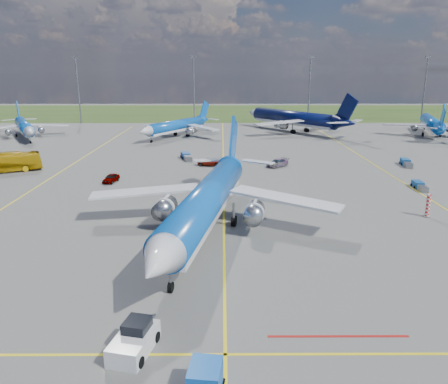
{
  "coord_description": "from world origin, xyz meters",
  "views": [
    {
      "loc": [
        -0.18,
        -44.84,
        18.14
      ],
      "look_at": [
        0.02,
        5.53,
        4.0
      ],
      "focal_mm": 35.0,
      "sensor_mm": 36.0,
      "label": 1
    }
  ],
  "objects_px": {
    "main_airliner": "(207,232)",
    "bg_jet_nnw": "(177,137)",
    "uld_container": "(205,380)",
    "warning_post": "(428,205)",
    "service_car_c": "(277,163)",
    "baggage_tug_w": "(419,186)",
    "pushback_tug": "(135,340)",
    "apron_bus": "(4,163)",
    "service_car_a": "(111,178)",
    "baggage_tug_c": "(186,156)",
    "bg_jet_ne": "(430,135)",
    "bg_jet_nw": "(26,138)",
    "service_car_b": "(210,162)",
    "bg_jet_n": "(292,132)",
    "baggage_tug_e": "(406,163)"
  },
  "relations": [
    {
      "from": "main_airliner",
      "to": "bg_jet_nnw",
      "type": "bearing_deg",
      "value": 109.0
    },
    {
      "from": "uld_container",
      "to": "warning_post",
      "type": "bearing_deg",
      "value": 56.27
    },
    {
      "from": "service_car_c",
      "to": "baggage_tug_w",
      "type": "distance_m",
      "value": 26.25
    },
    {
      "from": "baggage_tug_w",
      "to": "main_airliner",
      "type": "bearing_deg",
      "value": -145.46
    },
    {
      "from": "pushback_tug",
      "to": "apron_bus",
      "type": "bearing_deg",
      "value": 135.76
    },
    {
      "from": "uld_container",
      "to": "service_car_c",
      "type": "height_order",
      "value": "uld_container"
    },
    {
      "from": "baggage_tug_w",
      "to": "pushback_tug",
      "type": "bearing_deg",
      "value": -127.55
    },
    {
      "from": "pushback_tug",
      "to": "service_car_a",
      "type": "height_order",
      "value": "pushback_tug"
    },
    {
      "from": "baggage_tug_c",
      "to": "bg_jet_ne",
      "type": "bearing_deg",
      "value": 12.9
    },
    {
      "from": "service_car_c",
      "to": "pushback_tug",
      "type": "bearing_deg",
      "value": -57.86
    },
    {
      "from": "main_airliner",
      "to": "pushback_tug",
      "type": "distance_m",
      "value": 22.41
    },
    {
      "from": "main_airliner",
      "to": "apron_bus",
      "type": "relative_size",
      "value": 3.38
    },
    {
      "from": "bg_jet_ne",
      "to": "apron_bus",
      "type": "xyz_separation_m",
      "value": [
        -99.85,
        -46.88,
        1.77
      ]
    },
    {
      "from": "bg_jet_nw",
      "to": "baggage_tug_w",
      "type": "relative_size",
      "value": 7.25
    },
    {
      "from": "baggage_tug_w",
      "to": "baggage_tug_c",
      "type": "bearing_deg",
      "value": 152.77
    },
    {
      "from": "main_airliner",
      "to": "pushback_tug",
      "type": "xyz_separation_m",
      "value": [
        -4.12,
        -22.02,
        0.8
      ]
    },
    {
      "from": "baggage_tug_w",
      "to": "service_car_a",
      "type": "bearing_deg",
      "value": 179.41
    },
    {
      "from": "service_car_a",
      "to": "service_car_b",
      "type": "relative_size",
      "value": 0.84
    },
    {
      "from": "pushback_tug",
      "to": "service_car_b",
      "type": "bearing_deg",
      "value": 99.69
    },
    {
      "from": "main_airliner",
      "to": "baggage_tug_c",
      "type": "distance_m",
      "value": 43.32
    },
    {
      "from": "bg_jet_n",
      "to": "baggage_tug_e",
      "type": "bearing_deg",
      "value": 70.89
    },
    {
      "from": "apron_bus",
      "to": "baggage_tug_w",
      "type": "relative_size",
      "value": 2.72
    },
    {
      "from": "main_airliner",
      "to": "uld_container",
      "type": "height_order",
      "value": "main_airliner"
    },
    {
      "from": "warning_post",
      "to": "bg_jet_n",
      "type": "relative_size",
      "value": 0.07
    },
    {
      "from": "warning_post",
      "to": "baggage_tug_c",
      "type": "xyz_separation_m",
      "value": [
        -33.73,
        37.41,
        -0.92
      ]
    },
    {
      "from": "service_car_a",
      "to": "service_car_c",
      "type": "height_order",
      "value": "service_car_c"
    },
    {
      "from": "warning_post",
      "to": "pushback_tug",
      "type": "height_order",
      "value": "warning_post"
    },
    {
      "from": "uld_container",
      "to": "baggage_tug_w",
      "type": "distance_m",
      "value": 55.37
    },
    {
      "from": "service_car_a",
      "to": "apron_bus",
      "type": "bearing_deg",
      "value": 171.54
    },
    {
      "from": "service_car_b",
      "to": "baggage_tug_c",
      "type": "distance_m",
      "value": 8.27
    },
    {
      "from": "apron_bus",
      "to": "baggage_tug_e",
      "type": "bearing_deg",
      "value": -111.16
    },
    {
      "from": "service_car_a",
      "to": "baggage_tug_c",
      "type": "xyz_separation_m",
      "value": [
        11.05,
        19.49,
        -0.12
      ]
    },
    {
      "from": "baggage_tug_c",
      "to": "main_airliner",
      "type": "bearing_deg",
      "value": -96.77
    },
    {
      "from": "bg_jet_ne",
      "to": "main_airliner",
      "type": "bearing_deg",
      "value": 68.86
    },
    {
      "from": "bg_jet_nw",
      "to": "pushback_tug",
      "type": "xyz_separation_m",
      "value": [
        48.63,
        -95.23,
        0.8
      ]
    },
    {
      "from": "bg_jet_nw",
      "to": "pushback_tug",
      "type": "relative_size",
      "value": 5.64
    },
    {
      "from": "bg_jet_n",
      "to": "uld_container",
      "type": "xyz_separation_m",
      "value": [
        -22.33,
        -111.02,
        0.92
      ]
    },
    {
      "from": "uld_container",
      "to": "baggage_tug_c",
      "type": "distance_m",
      "value": 69.29
    },
    {
      "from": "pushback_tug",
      "to": "baggage_tug_w",
      "type": "xyz_separation_m",
      "value": [
        36.99,
        41.05,
        -0.32
      ]
    },
    {
      "from": "baggage_tug_e",
      "to": "service_car_c",
      "type": "bearing_deg",
      "value": -168.41
    },
    {
      "from": "baggage_tug_c",
      "to": "pushback_tug",
      "type": "bearing_deg",
      "value": -102.98
    },
    {
      "from": "warning_post",
      "to": "baggage_tug_w",
      "type": "relative_size",
      "value": 0.64
    },
    {
      "from": "service_car_c",
      "to": "bg_jet_nnw",
      "type": "bearing_deg",
      "value": 169.26
    },
    {
      "from": "bg_jet_nnw",
      "to": "main_airliner",
      "type": "relative_size",
      "value": 0.8
    },
    {
      "from": "apron_bus",
      "to": "bg_jet_nw",
      "type": "bearing_deg",
      "value": -6.02
    },
    {
      "from": "bg_jet_n",
      "to": "main_airliner",
      "type": "xyz_separation_m",
      "value": [
        -23.06,
        -84.95,
        0.0
      ]
    },
    {
      "from": "service_car_c",
      "to": "service_car_a",
      "type": "bearing_deg",
      "value": -109.45
    },
    {
      "from": "bg_jet_n",
      "to": "pushback_tug",
      "type": "distance_m",
      "value": 110.37
    },
    {
      "from": "uld_container",
      "to": "bg_jet_nw",
      "type": "bearing_deg",
      "value": 125.31
    },
    {
      "from": "warning_post",
      "to": "baggage_tug_c",
      "type": "bearing_deg",
      "value": 132.03
    }
  ]
}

